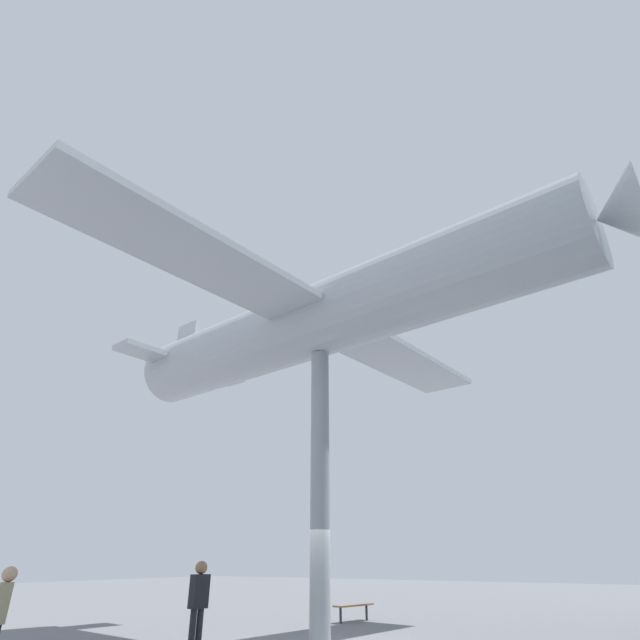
% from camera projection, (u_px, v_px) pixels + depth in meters
% --- Properties ---
extents(support_pylon_central, '(0.49, 0.49, 7.13)m').
position_uv_depth(support_pylon_central, '(320.00, 484.00, 12.66)').
color(support_pylon_central, '#999EA3').
rests_on(support_pylon_central, ground_plane).
extents(suspended_airplane, '(16.46, 16.24, 2.91)m').
position_uv_depth(suspended_airplane, '(325.00, 318.00, 14.55)').
color(suspended_airplane, '#B2B7BC').
rests_on(suspended_airplane, support_pylon_central).
extents(visitor_person, '(0.43, 0.29, 1.82)m').
position_uv_depth(visitor_person, '(198.00, 599.00, 11.03)').
color(visitor_person, '#232328').
rests_on(visitor_person, ground_plane).
extents(visitor_second, '(0.39, 0.46, 1.74)m').
position_uv_depth(visitor_second, '(0.00, 612.00, 8.79)').
color(visitor_second, '#232328').
rests_on(visitor_second, ground_plane).
extents(plaza_bench, '(1.71, 0.74, 0.50)m').
position_uv_depth(plaza_bench, '(354.00, 606.00, 16.49)').
color(plaza_bench, '#846647').
rests_on(plaza_bench, ground_plane).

